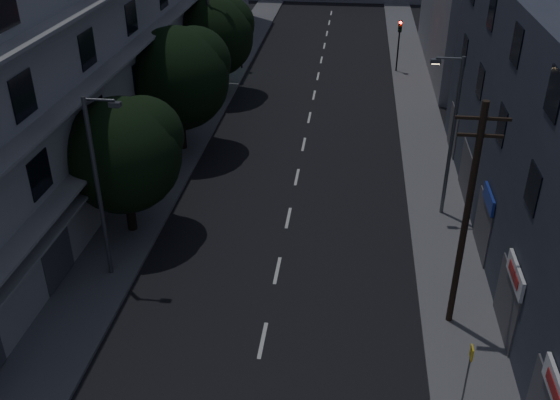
# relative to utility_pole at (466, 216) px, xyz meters

# --- Properties ---
(ground) EXTENTS (160.00, 160.00, 0.00)m
(ground) POSITION_rel_utility_pole_xyz_m (-7.07, 16.62, -4.87)
(ground) COLOR black
(ground) RESTS_ON ground
(sidewalk_left) EXTENTS (3.00, 90.00, 0.15)m
(sidewalk_left) POSITION_rel_utility_pole_xyz_m (-14.57, 16.62, -4.79)
(sidewalk_left) COLOR #565659
(sidewalk_left) RESTS_ON ground
(sidewalk_right) EXTENTS (3.00, 90.00, 0.15)m
(sidewalk_right) POSITION_rel_utility_pole_xyz_m (0.43, 16.62, -4.79)
(sidewalk_right) COLOR #565659
(sidewalk_right) RESTS_ON ground
(lane_markings) EXTENTS (0.15, 60.50, 0.01)m
(lane_markings) POSITION_rel_utility_pole_xyz_m (-7.07, 22.87, -4.86)
(lane_markings) COLOR beige
(lane_markings) RESTS_ON ground
(building_left) EXTENTS (7.00, 36.00, 14.00)m
(building_left) POSITION_rel_utility_pole_xyz_m (-19.05, 9.62, 2.13)
(building_left) COLOR #9E9D99
(building_left) RESTS_ON ground
(tree_near) EXTENTS (5.34, 5.34, 6.59)m
(tree_near) POSITION_rel_utility_pole_xyz_m (-14.35, 5.04, -0.60)
(tree_near) COLOR black
(tree_near) RESTS_ON sidewalk_left
(tree_mid) EXTENTS (6.00, 6.00, 7.39)m
(tree_mid) POSITION_rel_utility_pole_xyz_m (-14.29, 14.49, -0.10)
(tree_mid) COLOR black
(tree_mid) RESTS_ON sidewalk_left
(tree_far) EXTENTS (5.75, 5.75, 7.11)m
(tree_far) POSITION_rel_utility_pole_xyz_m (-14.32, 24.44, -0.27)
(tree_far) COLOR black
(tree_far) RESTS_ON sidewalk_left
(traffic_signal_far_right) EXTENTS (0.28, 0.37, 4.10)m
(traffic_signal_far_right) POSITION_rel_utility_pole_xyz_m (-0.74, 31.30, -1.77)
(traffic_signal_far_right) COLOR black
(traffic_signal_far_right) RESTS_ON sidewalk_right
(traffic_signal_far_left) EXTENTS (0.28, 0.37, 4.10)m
(traffic_signal_far_left) POSITION_rel_utility_pole_xyz_m (-13.53, 30.54, -1.77)
(traffic_signal_far_left) COLOR black
(traffic_signal_far_left) RESTS_ON sidewalk_left
(street_lamp_left_near) EXTENTS (1.51, 0.25, 8.00)m
(street_lamp_left_near) POSITION_rel_utility_pole_xyz_m (-14.07, 1.46, -0.27)
(street_lamp_left_near) COLOR #54565C
(street_lamp_left_near) RESTS_ON sidewalk_left
(street_lamp_right) EXTENTS (1.51, 0.25, 8.00)m
(street_lamp_right) POSITION_rel_utility_pole_xyz_m (0.45, 8.37, -0.27)
(street_lamp_right) COLOR #53575A
(street_lamp_right) RESTS_ON sidewalk_right
(street_lamp_left_far) EXTENTS (1.51, 0.25, 8.00)m
(street_lamp_left_far) POSITION_rel_utility_pole_xyz_m (-14.23, 23.03, -0.27)
(street_lamp_left_far) COLOR #56595D
(street_lamp_left_far) RESTS_ON sidewalk_left
(utility_pole) EXTENTS (1.80, 0.24, 9.00)m
(utility_pole) POSITION_rel_utility_pole_xyz_m (0.00, 0.00, 0.00)
(utility_pole) COLOR black
(utility_pole) RESTS_ON sidewalk_right
(bus_stop_sign) EXTENTS (0.06, 0.35, 2.52)m
(bus_stop_sign) POSITION_rel_utility_pole_xyz_m (-0.09, -4.34, -2.98)
(bus_stop_sign) COLOR #595B60
(bus_stop_sign) RESTS_ON sidewalk_right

